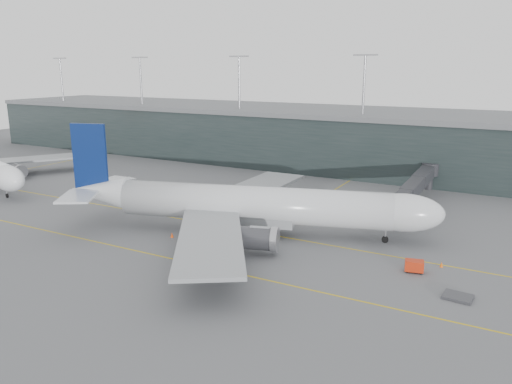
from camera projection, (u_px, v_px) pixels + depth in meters
The scene contains 17 objects.
ground at pixel (249, 223), 87.25m from camera, with size 320.00×320.00×0.00m, color #525256.
taxiline_a at pixel (237, 229), 83.84m from camera, with size 160.00×0.25×0.02m, color gold.
taxiline_b at pixel (179, 260), 70.22m from camera, with size 160.00×0.25×0.02m, color gold.
taxiline_lead_main at pixel (318, 200), 101.95m from camera, with size 0.25×60.00×0.02m, color gold.
taxiline_lead_adj at pixel (50, 164), 139.09m from camera, with size 0.25×60.00×0.02m, color gold.
terminal at pixel (354, 139), 134.76m from camera, with size 240.00×36.00×29.00m.
main_aircraft at pixel (251, 205), 80.37m from camera, with size 60.60×55.73×17.32m.
jet_bridge at pixel (415, 187), 94.47m from camera, with size 3.77×42.90×5.89m.
gse_cart at pixel (414, 266), 66.05m from camera, with size 2.67×2.02×1.63m.
baggage_dolly at pixel (458, 297), 58.75m from camera, with size 3.28×2.62×0.33m, color #323337.
uld_a at pixel (249, 199), 98.88m from camera, with size 2.32×1.91×2.00m.
uld_b at pixel (267, 202), 97.33m from camera, with size 2.03×1.69×1.71m.
uld_c at pixel (270, 202), 96.46m from camera, with size 2.61×2.38×1.94m.
cone_nose at pixel (441, 264), 67.83m from camera, with size 0.47×0.47×0.75m, color #F6610D.
cone_wing_stbd at pixel (241, 263), 68.55m from camera, with size 0.44×0.44×0.70m, color orange.
cone_wing_port at pixel (328, 214), 91.26m from camera, with size 0.48×0.48×0.76m, color #D35C0B.
cone_tail at pixel (172, 235), 79.61m from camera, with size 0.51×0.51×0.80m, color #DC440C.
Camera 1 is at (40.98, -72.52, 26.54)m, focal length 35.00 mm.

